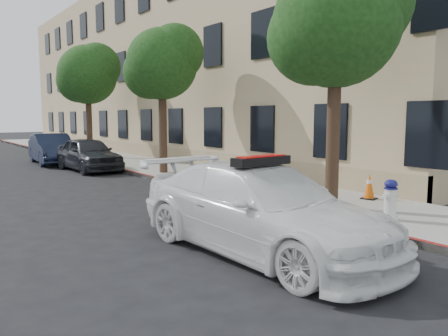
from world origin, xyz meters
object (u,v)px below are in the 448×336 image
object	(u,v)px
parked_car_far	(52,149)
police_car	(261,208)
fire_hydrant	(390,200)
traffic_cone	(369,186)
parked_car_mid	(88,154)

from	to	relation	value
parked_car_far	police_car	bearing A→B (deg)	-89.31
fire_hydrant	traffic_cone	world-z (taller)	fire_hydrant
police_car	parked_car_far	size ratio (longest dim) A/B	1.18
police_car	traffic_cone	size ratio (longest dim) A/B	7.85
parked_car_far	fire_hydrant	distance (m)	16.62
parked_car_mid	traffic_cone	size ratio (longest dim) A/B	6.27
parked_car_far	fire_hydrant	size ratio (longest dim) A/B	5.24
parked_car_far	traffic_cone	xyz separation A→B (m)	(3.81, -14.84, -0.24)
traffic_cone	police_car	bearing A→B (deg)	-164.72
parked_car_mid	traffic_cone	xyz separation A→B (m)	(3.33, -11.17, -0.22)
police_car	parked_car_mid	distance (m)	12.55
fire_hydrant	police_car	bearing A→B (deg)	-175.96
police_car	parked_car_far	world-z (taller)	police_car
fire_hydrant	parked_car_far	bearing A→B (deg)	107.67
police_car	parked_car_far	xyz separation A→B (m)	(0.94, 16.14, -0.01)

